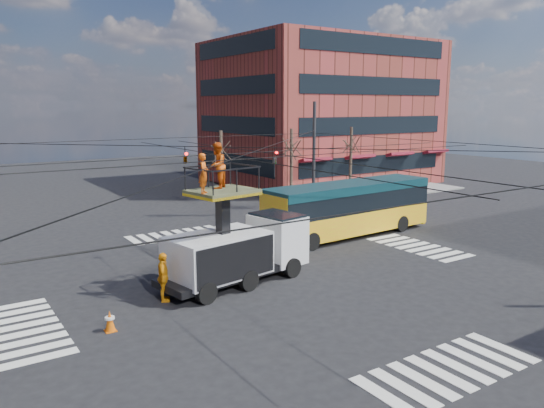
{
  "coord_description": "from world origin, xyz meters",
  "views": [
    {
      "loc": [
        -12.31,
        -19.22,
        7.65
      ],
      "look_at": [
        1.91,
        2.37,
        2.87
      ],
      "focal_mm": 35.0,
      "sensor_mm": 36.0,
      "label": 1
    }
  ],
  "objects_px": {
    "traffic_cone": "(110,321)",
    "utility_truck": "(238,237)",
    "city_bus": "(349,207)",
    "worker_ground": "(163,277)",
    "flagger": "(298,236)"
  },
  "relations": [
    {
      "from": "utility_truck",
      "to": "flagger",
      "type": "relative_size",
      "value": 3.69
    },
    {
      "from": "utility_truck",
      "to": "city_bus",
      "type": "height_order",
      "value": "utility_truck"
    },
    {
      "from": "utility_truck",
      "to": "flagger",
      "type": "bearing_deg",
      "value": 13.81
    },
    {
      "from": "utility_truck",
      "to": "worker_ground",
      "type": "xyz_separation_m",
      "value": [
        -3.64,
        -0.43,
        -1.03
      ]
    },
    {
      "from": "worker_ground",
      "to": "city_bus",
      "type": "bearing_deg",
      "value": -51.56
    },
    {
      "from": "worker_ground",
      "to": "utility_truck",
      "type": "bearing_deg",
      "value": -62.11
    },
    {
      "from": "traffic_cone",
      "to": "worker_ground",
      "type": "bearing_deg",
      "value": 32.31
    },
    {
      "from": "worker_ground",
      "to": "flagger",
      "type": "height_order",
      "value": "worker_ground"
    },
    {
      "from": "traffic_cone",
      "to": "worker_ground",
      "type": "height_order",
      "value": "worker_ground"
    },
    {
      "from": "city_bus",
      "to": "traffic_cone",
      "type": "relative_size",
      "value": 15.35
    },
    {
      "from": "worker_ground",
      "to": "flagger",
      "type": "xyz_separation_m",
      "value": [
        8.48,
        2.57,
        -0.01
      ]
    },
    {
      "from": "utility_truck",
      "to": "worker_ground",
      "type": "distance_m",
      "value": 3.81
    },
    {
      "from": "traffic_cone",
      "to": "worker_ground",
      "type": "distance_m",
      "value": 3.19
    },
    {
      "from": "traffic_cone",
      "to": "utility_truck",
      "type": "bearing_deg",
      "value": 18.52
    },
    {
      "from": "utility_truck",
      "to": "flagger",
      "type": "distance_m",
      "value": 5.39
    }
  ]
}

